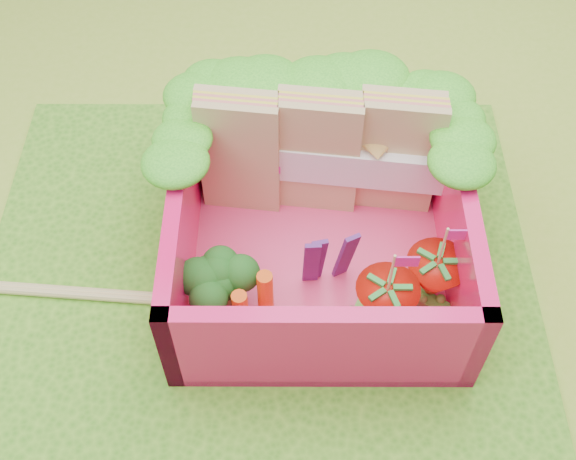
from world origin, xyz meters
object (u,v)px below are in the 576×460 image
at_px(broccoli, 220,285).
at_px(strawberry_right, 433,279).
at_px(sandwich_stack, 319,153).
at_px(strawberry_left, 385,305).
at_px(chopsticks, 25,289).
at_px(bento_box, 319,227).

xyz_separation_m(broccoli, strawberry_right, (0.93, 0.05, -0.03)).
bearing_deg(sandwich_stack, strawberry_left, -69.32).
height_order(sandwich_stack, chopsticks, sandwich_stack).
relative_size(sandwich_stack, chopsticks, 0.54).
bearing_deg(chopsticks, broccoli, -6.39).
bearing_deg(bento_box, chopsticks, -172.69).
bearing_deg(strawberry_right, bento_box, 155.86).
relative_size(broccoli, strawberry_right, 0.67).
xyz_separation_m(bento_box, sandwich_stack, (0.00, 0.36, 0.10)).
bearing_deg(strawberry_left, strawberry_right, 30.99).
distance_m(strawberry_right, chopsticks, 1.87).
xyz_separation_m(strawberry_left, chopsticks, (-1.64, 0.18, -0.17)).
height_order(bento_box, strawberry_right, strawberry_right).
relative_size(sandwich_stack, broccoli, 3.54).
xyz_separation_m(bento_box, broccoli, (-0.43, -0.28, -0.05)).
xyz_separation_m(bento_box, strawberry_right, (0.50, -0.22, -0.08)).
distance_m(broccoli, strawberry_left, 0.72).
distance_m(bento_box, sandwich_stack, 0.37).
bearing_deg(sandwich_stack, chopsticks, -158.66).
xyz_separation_m(strawberry_left, strawberry_right, (0.22, 0.13, -0.00)).
distance_m(bento_box, chopsticks, 1.40).
height_order(bento_box, broccoli, bento_box).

